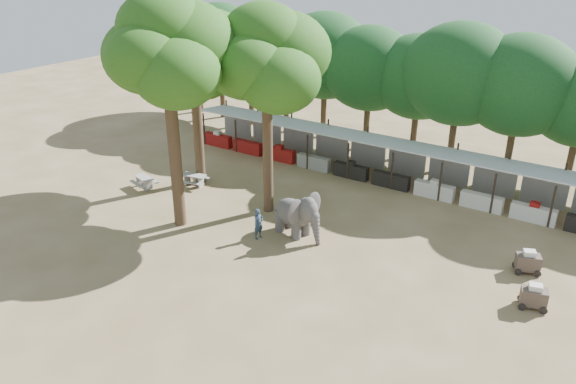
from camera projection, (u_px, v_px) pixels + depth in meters
The scene contains 12 objects.
ground at pixel (246, 273), 25.90m from camera, with size 100.00×100.00×0.00m, color brown.
vendor_stalls at pixel (378, 161), 35.92m from camera, with size 28.00×2.99×2.80m.
yard_tree_left at pixel (193, 51), 32.66m from camera, with size 7.10×6.90×11.02m.
yard_tree_center at pixel (167, 51), 26.93m from camera, with size 7.10×6.90×12.04m.
yard_tree_back at pixel (266, 58), 28.71m from camera, with size 7.10×6.90×11.36m.
backdrop_trees at pixel (415, 79), 38.08m from camera, with size 46.46×5.95×8.33m.
elephant at pixel (298, 214), 28.81m from camera, with size 3.21×2.38×2.39m.
handler at pixel (258, 224), 28.63m from camera, with size 0.59×0.40×1.65m, color #26384C.
picnic_table_near at pixel (144, 181), 34.72m from camera, with size 1.73×1.64×0.71m.
picnic_table_far at pixel (194, 178), 35.02m from camera, with size 1.71×1.59×0.74m.
cart_front at pixel (534, 296), 23.23m from camera, with size 1.31×1.04×1.12m.
cart_back at pixel (528, 262), 25.75m from camera, with size 1.36×1.16×1.13m.
Camera 1 is at (13.94, -17.31, 13.96)m, focal length 35.00 mm.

